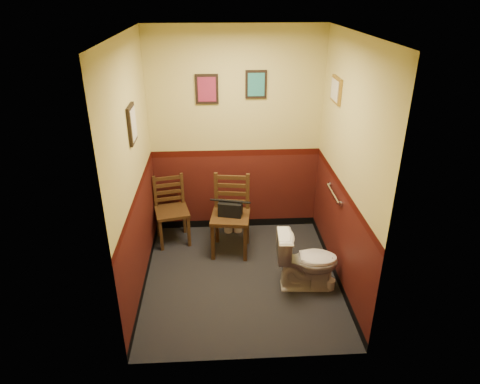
# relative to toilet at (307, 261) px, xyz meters

# --- Properties ---
(floor) EXTENTS (2.20, 2.40, 0.00)m
(floor) POSITION_rel_toilet_xyz_m (-0.72, 0.18, -0.34)
(floor) COLOR black
(floor) RESTS_ON ground
(ceiling) EXTENTS (2.20, 2.40, 0.00)m
(ceiling) POSITION_rel_toilet_xyz_m (-0.72, 0.18, 2.36)
(ceiling) COLOR silver
(ceiling) RESTS_ON ground
(wall_back) EXTENTS (2.20, 0.00, 2.70)m
(wall_back) POSITION_rel_toilet_xyz_m (-0.72, 1.38, 1.01)
(wall_back) COLOR #3F120E
(wall_back) RESTS_ON ground
(wall_front) EXTENTS (2.20, 0.00, 2.70)m
(wall_front) POSITION_rel_toilet_xyz_m (-0.72, -1.02, 1.01)
(wall_front) COLOR #3F120E
(wall_front) RESTS_ON ground
(wall_left) EXTENTS (0.00, 2.40, 2.70)m
(wall_left) POSITION_rel_toilet_xyz_m (-1.82, 0.18, 1.01)
(wall_left) COLOR #3F120E
(wall_left) RESTS_ON ground
(wall_right) EXTENTS (0.00, 2.40, 2.70)m
(wall_right) POSITION_rel_toilet_xyz_m (0.38, 0.18, 1.01)
(wall_right) COLOR #3F120E
(wall_right) RESTS_ON ground
(grab_bar) EXTENTS (0.05, 0.56, 0.06)m
(grab_bar) POSITION_rel_toilet_xyz_m (0.35, 0.43, 0.61)
(grab_bar) COLOR silver
(grab_bar) RESTS_ON wall_right
(framed_print_back_a) EXTENTS (0.28, 0.04, 0.36)m
(framed_print_back_a) POSITION_rel_toilet_xyz_m (-1.07, 1.36, 1.61)
(framed_print_back_a) COLOR black
(framed_print_back_a) RESTS_ON wall_back
(framed_print_back_b) EXTENTS (0.26, 0.04, 0.34)m
(framed_print_back_b) POSITION_rel_toilet_xyz_m (-0.47, 1.36, 1.66)
(framed_print_back_b) COLOR black
(framed_print_back_b) RESTS_ON wall_back
(framed_print_left) EXTENTS (0.04, 0.30, 0.38)m
(framed_print_left) POSITION_rel_toilet_xyz_m (-1.80, 0.28, 1.51)
(framed_print_left) COLOR black
(framed_print_left) RESTS_ON wall_left
(framed_print_right) EXTENTS (0.04, 0.34, 0.28)m
(framed_print_right) POSITION_rel_toilet_xyz_m (0.36, 0.78, 1.71)
(framed_print_right) COLOR olive
(framed_print_right) RESTS_ON wall_right
(toilet) EXTENTS (0.71, 0.43, 0.68)m
(toilet) POSITION_rel_toilet_xyz_m (0.00, 0.00, 0.00)
(toilet) COLOR white
(toilet) RESTS_ON floor
(toilet_brush) EXTENTS (0.12, 0.12, 0.42)m
(toilet_brush) POSITION_rel_toilet_xyz_m (0.26, -0.06, -0.27)
(toilet_brush) COLOR silver
(toilet_brush) RESTS_ON floor
(chair_left) EXTENTS (0.50, 0.50, 0.89)m
(chair_left) POSITION_rel_toilet_xyz_m (-1.58, 1.08, 0.11)
(chair_left) COLOR #482D15
(chair_left) RESTS_ON floor
(chair_right) EXTENTS (0.53, 0.53, 1.00)m
(chair_right) POSITION_rel_toilet_xyz_m (-0.81, 0.80, 0.16)
(chair_right) COLOR #482D15
(chair_right) RESTS_ON floor
(handbag) EXTENTS (0.31, 0.21, 0.21)m
(handbag) POSITION_rel_toilet_xyz_m (-0.82, 0.76, 0.28)
(handbag) COLOR black
(handbag) RESTS_ON chair_right
(tp_stack) EXTENTS (0.25, 0.13, 0.22)m
(tp_stack) POSITION_rel_toilet_xyz_m (-0.77, 1.23, -0.25)
(tp_stack) COLOR silver
(tp_stack) RESTS_ON floor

